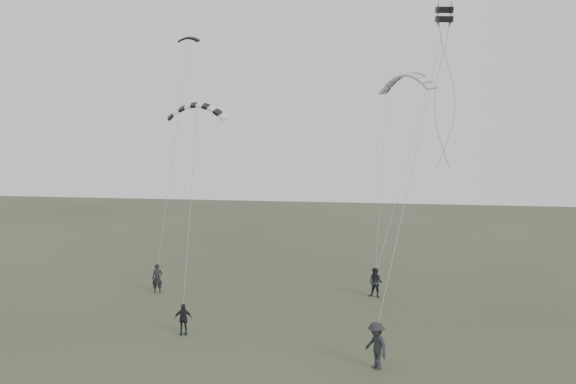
% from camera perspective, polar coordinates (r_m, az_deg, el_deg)
% --- Properties ---
extents(ground, '(140.00, 140.00, 0.00)m').
position_cam_1_polar(ground, '(28.08, -5.05, -14.01)').
color(ground, '#3A422B').
rests_on(ground, ground).
extents(flyer_left, '(0.75, 0.60, 1.81)m').
position_cam_1_polar(flyer_left, '(35.95, -13.13, -8.55)').
color(flyer_left, black).
rests_on(flyer_left, ground).
extents(flyer_right, '(1.03, 0.91, 1.79)m').
position_cam_1_polar(flyer_right, '(34.42, 8.88, -9.08)').
color(flyer_right, black).
rests_on(flyer_right, ground).
extents(flyer_center, '(0.95, 0.62, 1.49)m').
position_cam_1_polar(flyer_center, '(27.92, -10.61, -12.57)').
color(flyer_center, black).
rests_on(flyer_center, ground).
extents(flyer_far, '(1.34, 1.40, 1.90)m').
position_cam_1_polar(flyer_far, '(23.64, 8.94, -15.15)').
color(flyer_far, '#232327').
rests_on(flyer_far, ground).
extents(kite_dark_small, '(1.46, 0.66, 0.61)m').
position_cam_1_polar(kite_dark_small, '(38.86, -10.08, 15.15)').
color(kite_dark_small, black).
rests_on(kite_dark_small, flyer_left).
extents(kite_pale_large, '(4.50, 3.85, 2.01)m').
position_cam_1_polar(kite_pale_large, '(42.33, 11.96, 11.57)').
color(kite_pale_large, '#B8BABE').
rests_on(kite_pale_large, flyer_right).
extents(kite_striped, '(3.58, 1.88, 1.50)m').
position_cam_1_polar(kite_striped, '(33.13, -9.24, 8.71)').
color(kite_striped, black).
rests_on(kite_striped, flyer_center).
extents(kite_box, '(0.87, 0.98, 0.87)m').
position_cam_1_polar(kite_box, '(29.31, 15.59, 16.97)').
color(kite_box, black).
rests_on(kite_box, flyer_far).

